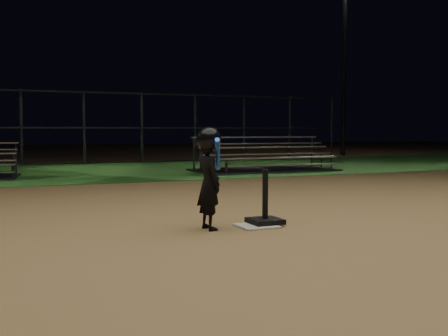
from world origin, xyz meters
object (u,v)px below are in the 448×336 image
home_plate (257,226)px  light_pole_right (345,47)px  child_batter (209,175)px  bleacher_right (264,164)px  batting_tee (265,214)px

home_plate → light_pole_right: (12.00, 14.94, 4.93)m
child_batter → light_pole_right: bearing=-45.5°
bleacher_right → light_pole_right: 11.49m
child_batter → light_pole_right: 19.95m
home_plate → batting_tee: 0.21m
home_plate → bleacher_right: size_ratio=0.11×
batting_tee → bleacher_right: bearing=62.5°
home_plate → batting_tee: size_ratio=0.68×
bleacher_right → child_batter: bearing=-120.6°
batting_tee → light_pole_right: (11.85, 14.87, 4.81)m
light_pole_right → child_batter: bearing=-130.3°
light_pole_right → home_plate: bearing=-128.8°
home_plate → child_batter: (-0.59, 0.07, 0.63)m
bleacher_right → home_plate: bearing=-117.1°
home_plate → light_pole_right: light_pole_right is taller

